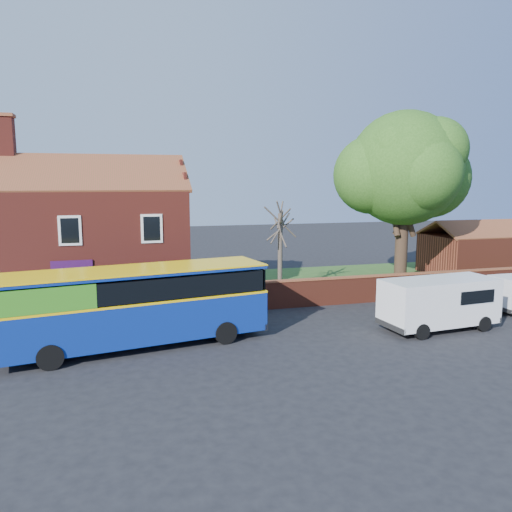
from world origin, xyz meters
name	(u,v)px	position (x,y,z in m)	size (l,w,h in m)	color
ground	(243,356)	(0.00, 0.00, 0.00)	(120.00, 120.00, 0.00)	black
pavement	(72,329)	(-7.00, 5.75, 0.06)	(18.00, 3.50, 0.12)	gray
kerb	(68,339)	(-7.00, 4.00, 0.07)	(18.00, 0.15, 0.14)	slate
grass_strip	(374,279)	(13.00, 13.00, 0.02)	(26.00, 12.00, 0.04)	#426B28
shop_building	(77,245)	(-7.02, 11.50, 3.41)	(12.30, 8.13, 10.50)	maroon
boundary_wall	(423,285)	(13.00, 7.00, 0.81)	(22.00, 0.38, 1.60)	maroon
outbuilding	(481,253)	(22.00, 13.00, 1.61)	(8.20, 5.06, 4.17)	maroon
bus	(127,304)	(-4.42, 2.36, 1.92)	(11.45, 4.72, 3.39)	navy
van_near	(439,301)	(9.95, 1.18, 1.37)	(5.75, 2.71, 2.45)	white
large_tree	(404,172)	(13.94, 11.19, 7.64)	(9.56, 7.57, 11.67)	black
bare_tree	(280,249)	(5.01, 10.48, 2.84)	(2.08, 2.47, 5.54)	#4C4238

